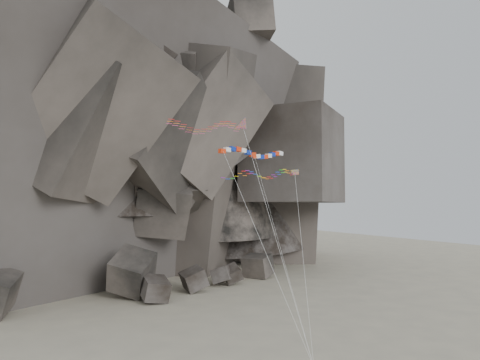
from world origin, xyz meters
TOP-DOWN VIEW (x-y plane):
  - ground at (0.00, 0.00)m, footprint 260.00×260.00m
  - headland at (0.00, 70.00)m, footprint 110.00×70.00m
  - boulder_field at (-7.56, 34.34)m, footprint 67.98×16.86m
  - delta_kite at (-6.03, 2.45)m, footprint 10.51×15.18m
  - banner_kite at (2.95, 4.66)m, footprint 11.84×18.42m
  - parafoil_kite at (1.98, 2.54)m, footprint 12.34×15.09m
  - pennant_kite at (0.99, -0.47)m, footprint 4.53×15.36m

SIDE VIEW (x-z plane):
  - ground at x=0.00m, z-range 0.00..0.00m
  - boulder_field at x=-7.56m, z-range -2.41..6.96m
  - pennant_kite at x=0.99m, z-range 7.26..28.69m
  - parafoil_kite at x=1.98m, z-range 10.86..30.64m
  - banner_kite at x=2.95m, z-range 12.29..34.84m
  - delta_kite at x=-6.03m, z-range 13.26..39.34m
  - headland at x=0.00m, z-range 0.00..84.00m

